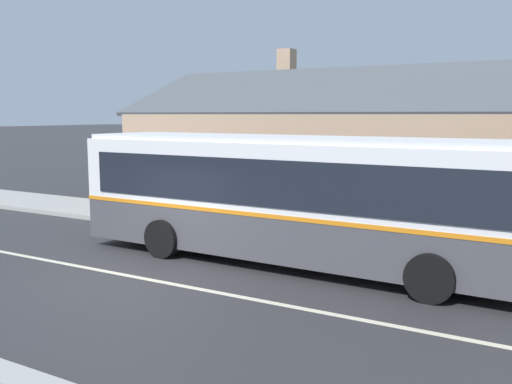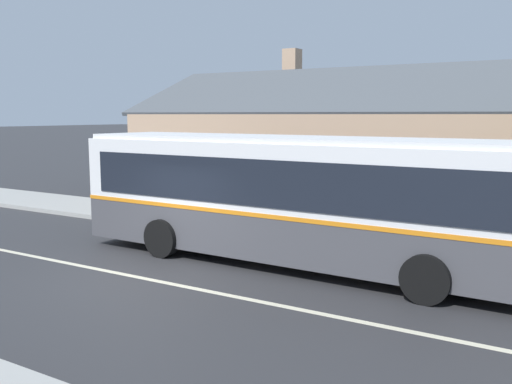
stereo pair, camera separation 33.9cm
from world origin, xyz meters
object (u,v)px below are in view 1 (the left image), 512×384
(bench_down_street, at_px, (312,219))
(bike_rack, at_px, (105,195))
(transit_bus, at_px, (296,196))
(bench_by_building, at_px, (176,209))

(bench_down_street, relative_size, bike_rack, 1.35)
(transit_bus, xyz_separation_m, bench_by_building, (-5.61, 2.35, -1.13))
(bench_down_street, bearing_deg, bench_by_building, -172.66)
(bench_by_building, height_order, bench_down_street, same)
(transit_bus, distance_m, bike_rack, 9.95)
(bench_down_street, bearing_deg, transit_bus, -72.47)
(bench_by_building, relative_size, bike_rack, 1.40)
(transit_bus, relative_size, bike_rack, 10.19)
(bench_by_building, relative_size, bench_down_street, 1.03)
(bike_rack, bearing_deg, transit_bus, -17.44)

